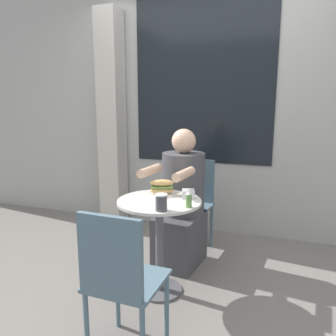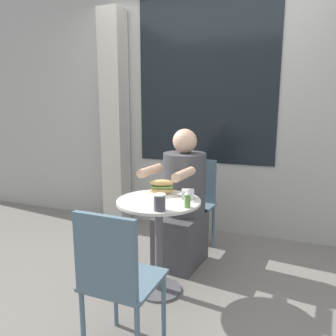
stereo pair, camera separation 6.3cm
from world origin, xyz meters
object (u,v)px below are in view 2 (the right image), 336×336
Objects in this scene: sandwich_on_plate at (162,188)px; seated_diner at (182,207)px; diner_chair at (195,196)px; empty_chair_across at (115,274)px; drink_cup at (160,202)px; cafe_table at (159,226)px; condiment_bottle at (187,199)px.

seated_diner is at bearing 82.96° from sandwich_on_plate.
seated_diner is (-0.02, -0.35, -0.01)m from diner_chair.
empty_chair_across is 7.89× the size of drink_cup.
cafe_table is at bearing 95.11° from seated_diner.
sandwich_on_plate is (-0.05, -0.36, 0.25)m from seated_diner.
diner_chair is at bearing 92.55° from empty_chair_across.
sandwich_on_plate is at bearing 109.70° from drink_cup.
sandwich_on_plate is 0.36m from condiment_bottle.
cafe_table is at bearing 94.78° from diner_chair.
empty_chair_across is at bearing -106.93° from condiment_bottle.
seated_diner is 1.23m from empty_chair_across.
sandwich_on_plate reaches higher than cafe_table.
sandwich_on_plate is at bearing 89.78° from seated_diner.
seated_diner reaches higher than diner_chair.
condiment_bottle is at bearing -20.59° from cafe_table.
empty_chair_across reaches higher than condiment_bottle.
seated_diner is 0.69m from condiment_bottle.
diner_chair is 0.73× the size of seated_diner.
sandwich_on_plate reaches higher than drink_cup.
seated_diner is at bearing 96.44° from drink_cup.
diner_chair is 0.76m from sandwich_on_plate.
sandwich_on_plate is at bearing 102.58° from cafe_table.
sandwich_on_plate is at bearing 91.98° from diner_chair.
seated_diner reaches higher than cafe_table.
condiment_bottle is at bearing 74.87° from empty_chair_across.
drink_cup is (0.10, -0.22, 0.26)m from cafe_table.
seated_diner is 10.27× the size of condiment_bottle.
sandwich_on_plate is at bearing 97.18° from empty_chair_across.
seated_diner reaches higher than condiment_bottle.
cafe_table is 0.73m from empty_chair_across.
cafe_table is 0.29m from sandwich_on_plate.
drink_cup is (0.07, -1.07, 0.25)m from diner_chair.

